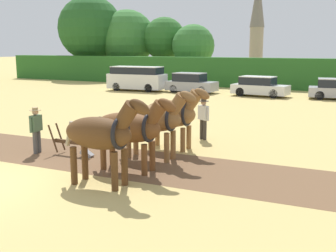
{
  "coord_description": "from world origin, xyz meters",
  "views": [
    {
      "loc": [
        9.35,
        -7.31,
        3.66
      ],
      "look_at": [
        3.22,
        4.88,
        1.1
      ],
      "focal_mm": 45.0,
      "sensor_mm": 36.0,
      "label": 1
    }
  ],
  "objects_px": {
    "tree_center_left": "(164,39)",
    "parked_car_center_left": "(259,87)",
    "draft_horse_lead_left": "(102,134)",
    "farmer_beside_team": "(203,116)",
    "tree_left": "(127,38)",
    "parked_van": "(137,78)",
    "farmer_at_plow": "(36,127)",
    "draft_horse_lead_right": "(130,128)",
    "plow": "(76,146)",
    "draft_horse_trail_left": "(154,119)",
    "church_spire": "(257,20)",
    "tree_far_left": "(90,28)",
    "draft_horse_trail_right": "(172,113)",
    "parked_car_left": "(191,83)",
    "tree_center": "(193,46)"
  },
  "relations": [
    {
      "from": "tree_center_left",
      "to": "parked_car_center_left",
      "type": "relative_size",
      "value": 1.64
    },
    {
      "from": "tree_center",
      "to": "tree_center_left",
      "type": "bearing_deg",
      "value": 162.24
    },
    {
      "from": "plow",
      "to": "draft_horse_trail_left",
      "type": "bearing_deg",
      "value": 16.13
    },
    {
      "from": "draft_horse_lead_right",
      "to": "parked_car_left",
      "type": "bearing_deg",
      "value": 107.21
    },
    {
      "from": "draft_horse_trail_right",
      "to": "plow",
      "type": "relative_size",
      "value": 1.55
    },
    {
      "from": "tree_far_left",
      "to": "parked_car_center_left",
      "type": "relative_size",
      "value": 2.23
    },
    {
      "from": "farmer_at_plow",
      "to": "draft_horse_lead_right",
      "type": "bearing_deg",
      "value": -9.61
    },
    {
      "from": "tree_center",
      "to": "draft_horse_trail_right",
      "type": "distance_m",
      "value": 30.95
    },
    {
      "from": "draft_horse_lead_left",
      "to": "parked_car_center_left",
      "type": "relative_size",
      "value": 0.63
    },
    {
      "from": "farmer_at_plow",
      "to": "parked_van",
      "type": "height_order",
      "value": "parked_van"
    },
    {
      "from": "farmer_at_plow",
      "to": "parked_car_center_left",
      "type": "bearing_deg",
      "value": 78.41
    },
    {
      "from": "tree_center",
      "to": "parked_van",
      "type": "relative_size",
      "value": 1.22
    },
    {
      "from": "draft_horse_lead_right",
      "to": "farmer_at_plow",
      "type": "distance_m",
      "value": 4.1
    },
    {
      "from": "plow",
      "to": "farmer_at_plow",
      "type": "bearing_deg",
      "value": -168.71
    },
    {
      "from": "draft_horse_lead_left",
      "to": "farmer_beside_team",
      "type": "relative_size",
      "value": 1.63
    },
    {
      "from": "tree_left",
      "to": "church_spire",
      "type": "bearing_deg",
      "value": 68.2
    },
    {
      "from": "draft_horse_trail_right",
      "to": "church_spire",
      "type": "bearing_deg",
      "value": 100.18
    },
    {
      "from": "church_spire",
      "to": "draft_horse_trail_right",
      "type": "height_order",
      "value": "church_spire"
    },
    {
      "from": "draft_horse_trail_left",
      "to": "draft_horse_trail_right",
      "type": "height_order",
      "value": "draft_horse_trail_left"
    },
    {
      "from": "farmer_at_plow",
      "to": "draft_horse_lead_left",
      "type": "bearing_deg",
      "value": -29.06
    },
    {
      "from": "tree_center",
      "to": "parked_car_left",
      "type": "bearing_deg",
      "value": -67.41
    },
    {
      "from": "draft_horse_trail_left",
      "to": "parked_car_center_left",
      "type": "distance_m",
      "value": 19.59
    },
    {
      "from": "tree_left",
      "to": "tree_center_left",
      "type": "xyz_separation_m",
      "value": [
        4.55,
        0.62,
        -0.12
      ]
    },
    {
      "from": "tree_center_left",
      "to": "tree_center",
      "type": "distance_m",
      "value": 4.44
    },
    {
      "from": "plow",
      "to": "parked_car_center_left",
      "type": "distance_m",
      "value": 20.39
    },
    {
      "from": "draft_horse_lead_right",
      "to": "farmer_beside_team",
      "type": "xyz_separation_m",
      "value": [
        0.31,
        5.02,
        -0.35
      ]
    },
    {
      "from": "tree_left",
      "to": "parked_car_left",
      "type": "xyz_separation_m",
      "value": [
        13.09,
        -11.23,
        -3.96
      ]
    },
    {
      "from": "tree_left",
      "to": "draft_horse_trail_right",
      "type": "xyz_separation_m",
      "value": [
        20.27,
        -29.32,
        -3.41
      ]
    },
    {
      "from": "farmer_beside_team",
      "to": "draft_horse_lead_right",
      "type": "bearing_deg",
      "value": -154.57
    },
    {
      "from": "draft_horse_lead_right",
      "to": "parked_van",
      "type": "distance_m",
      "value": 23.75
    },
    {
      "from": "parked_car_left",
      "to": "tree_center",
      "type": "bearing_deg",
      "value": 114.17
    },
    {
      "from": "farmer_beside_team",
      "to": "draft_horse_lead_left",
      "type": "bearing_deg",
      "value": -153.32
    },
    {
      "from": "tree_far_left",
      "to": "tree_center_left",
      "type": "height_order",
      "value": "tree_far_left"
    },
    {
      "from": "farmer_beside_team",
      "to": "parked_car_center_left",
      "type": "distance_m",
      "value": 16.13
    },
    {
      "from": "church_spire",
      "to": "parked_car_center_left",
      "type": "xyz_separation_m",
      "value": [
        9.58,
        -34.26,
        -7.04
      ]
    },
    {
      "from": "draft_horse_trail_left",
      "to": "farmer_at_plow",
      "type": "bearing_deg",
      "value": -165.56
    },
    {
      "from": "draft_horse_trail_right",
      "to": "tree_center_left",
      "type": "bearing_deg",
      "value": 115.9
    },
    {
      "from": "tree_center",
      "to": "parked_car_center_left",
      "type": "xyz_separation_m",
      "value": [
        10.04,
        -10.6,
        -3.07
      ]
    },
    {
      "from": "tree_left",
      "to": "tree_center_left",
      "type": "height_order",
      "value": "tree_left"
    },
    {
      "from": "draft_horse_lead_left",
      "to": "parked_van",
      "type": "relative_size",
      "value": 0.54
    },
    {
      "from": "tree_center_left",
      "to": "church_spire",
      "type": "distance_m",
      "value": 23.02
    },
    {
      "from": "tree_far_left",
      "to": "parked_van",
      "type": "relative_size",
      "value": 1.92
    },
    {
      "from": "church_spire",
      "to": "draft_horse_lead_left",
      "type": "bearing_deg",
      "value": -78.81
    },
    {
      "from": "tree_center_left",
      "to": "tree_center",
      "type": "bearing_deg",
      "value": -17.76
    },
    {
      "from": "tree_far_left",
      "to": "farmer_at_plow",
      "type": "height_order",
      "value": "tree_far_left"
    },
    {
      "from": "tree_left",
      "to": "parked_van",
      "type": "distance_m",
      "value": 14.96
    },
    {
      "from": "tree_center_left",
      "to": "draft_horse_trail_left",
      "type": "height_order",
      "value": "tree_center_left"
    },
    {
      "from": "draft_horse_lead_left",
      "to": "farmer_beside_team",
      "type": "height_order",
      "value": "draft_horse_lead_left"
    },
    {
      "from": "tree_left",
      "to": "tree_center",
      "type": "relative_size",
      "value": 1.31
    },
    {
      "from": "tree_far_left",
      "to": "draft_horse_trail_left",
      "type": "relative_size",
      "value": 3.36
    }
  ]
}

